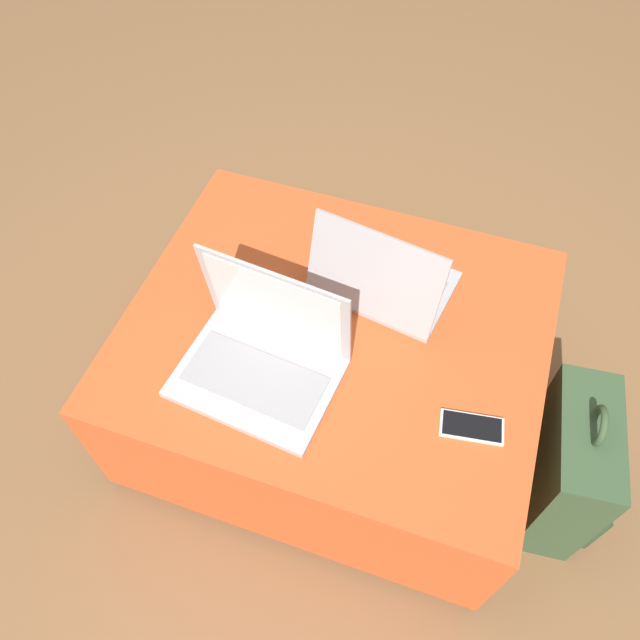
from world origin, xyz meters
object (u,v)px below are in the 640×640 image
object	(u,v)px
laptop_near	(263,353)
backpack	(567,469)
laptop_far	(381,280)
cell_phone	(472,427)

from	to	relation	value
laptop_near	backpack	bearing A→B (deg)	13.41
laptop_far	backpack	size ratio (longest dim) A/B	0.72
laptop_near	laptop_far	size ratio (longest dim) A/B	1.05
cell_phone	backpack	distance (m)	0.38
cell_phone	backpack	xyz separation A→B (m)	(0.27, 0.10, -0.25)
laptop_near	laptop_far	xyz separation A→B (m)	(0.19, 0.29, -0.01)
laptop_near	backpack	distance (m)	0.81
backpack	laptop_far	bearing A→B (deg)	65.43
laptop_near	laptop_far	world-z (taller)	laptop_near
laptop_near	cell_phone	distance (m)	0.48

